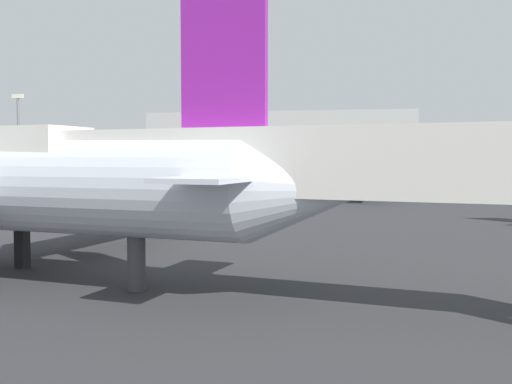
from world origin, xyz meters
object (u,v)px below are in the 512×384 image
Objects in this scene: airplane_far_right at (82,172)px; light_mast_left at (19,132)px; airplane_far_left at (362,171)px; jet_bridge at (261,165)px.

light_mast_left reaches higher than airplane_far_right.
jet_bridge is at bearing 88.63° from airplane_far_left.
light_mast_left reaches higher than jet_bridge.
light_mast_left is at bearing -24.57° from airplane_far_left.
light_mast_left is (-67.07, 87.83, 5.29)m from jet_bridge.
airplane_far_right is (-41.49, 6.52, -0.51)m from airplane_far_left.
airplane_far_left is at bearing -25.58° from light_mast_left.
airplane_far_right is 1.28× the size of jet_bridge.
jet_bridge is at bearing -52.64° from light_mast_left.
airplane_far_left is 1.62× the size of light_mast_left.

